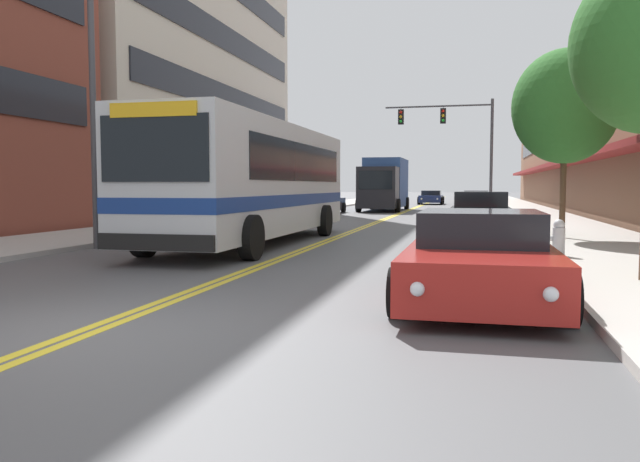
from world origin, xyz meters
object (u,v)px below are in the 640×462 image
car_navy_moving_lead (431,198)px  street_lamp_left_near (105,66)px  car_red_parked_right_foreground (480,258)px  traffic_signal_mast (455,132)px  car_white_parked_left_near (294,206)px  car_silver_parked_right_end (478,211)px  car_charcoal_parked_right_far (476,200)px  box_truck (384,184)px  car_dark_grey_parked_left_mid (324,203)px  car_black_parked_right_mid (480,216)px  city_bus (256,178)px  street_tree_right_mid (565,107)px  fire_hydrant (559,238)px

car_navy_moving_lead → street_lamp_left_near: (-5.51, -41.81, 4.06)m
car_red_parked_right_foreground → traffic_signal_mast: (-1.23, 30.18, 4.31)m
car_white_parked_left_near → car_silver_parked_right_end: bearing=-13.4°
car_white_parked_left_near → car_navy_moving_lead: bearing=79.7°
car_charcoal_parked_right_far → car_silver_parked_right_end: size_ratio=0.95×
box_truck → traffic_signal_mast: size_ratio=1.08×
car_dark_grey_parked_left_mid → car_white_parked_left_near: bearing=-89.0°
car_black_parked_right_mid → traffic_signal_mast: 19.32m
car_black_parked_right_mid → city_bus: bearing=-148.5°
traffic_signal_mast → street_lamp_left_near: size_ratio=0.88×
car_white_parked_left_near → car_silver_parked_right_end: (8.66, -2.06, -0.09)m
car_charcoal_parked_right_far → city_bus: bearing=-102.0°
city_bus → car_white_parked_left_near: city_bus is taller
car_charcoal_parked_right_far → street_lamp_left_near: street_lamp_left_near is taller
car_charcoal_parked_right_far → car_navy_moving_lead: size_ratio=0.93×
street_tree_right_mid → car_silver_parked_right_end: bearing=106.1°
car_red_parked_right_foreground → car_navy_moving_lead: car_red_parked_right_foreground is taller
traffic_signal_mast → city_bus: bearing=-102.1°
car_black_parked_right_mid → traffic_signal_mast: (-1.36, 18.81, 4.23)m
city_bus → car_black_parked_right_mid: city_bus is taller
car_black_parked_right_mid → car_navy_moving_lead: size_ratio=0.91×
car_white_parked_left_near → car_navy_moving_lead: (4.87, 26.80, -0.07)m
car_white_parked_left_near → car_red_parked_right_foreground: car_white_parked_left_near is taller
car_red_parked_right_foreground → street_lamp_left_near: bearing=151.0°
traffic_signal_mast → car_navy_moving_lead: bearing=98.4°
car_red_parked_right_foreground → car_white_parked_left_near: bearing=113.1°
city_bus → car_white_parked_left_near: bearing=101.2°
car_white_parked_left_near → car_dark_grey_parked_left_mid: 6.75m
car_navy_moving_lead → traffic_signal_mast: traffic_signal_mast is taller
car_silver_parked_right_end → traffic_signal_mast: (-1.33, 12.12, 4.34)m
car_red_parked_right_foreground → street_lamp_left_near: size_ratio=0.63×
city_bus → car_red_parked_right_foreground: (6.07, -7.57, -1.26)m
city_bus → car_silver_parked_right_end: bearing=59.5°
traffic_signal_mast → street_lamp_left_near: (-7.97, -25.07, -0.25)m
car_red_parked_right_foreground → fire_hydrant: bearing=71.5°
car_charcoal_parked_right_far → street_tree_right_mid: street_tree_right_mid is taller
car_black_parked_right_mid → fire_hydrant: (1.56, -6.34, -0.16)m
car_dark_grey_parked_left_mid → street_tree_right_mid: size_ratio=0.78×
fire_hydrant → car_charcoal_parked_right_far: bearing=92.9°
city_bus → fire_hydrant: (7.76, -2.54, -1.34)m
car_red_parked_right_foreground → traffic_signal_mast: bearing=92.3°
street_lamp_left_near → street_tree_right_mid: 12.65m
car_charcoal_parked_right_far → car_black_parked_right_mid: bearing=-89.9°
car_black_parked_right_mid → car_white_parked_left_near: bearing=134.8°
car_red_parked_right_foreground → fire_hydrant: 5.31m
car_silver_parked_right_end → street_lamp_left_near: size_ratio=0.59×
box_truck → street_lamp_left_near: 27.04m
car_red_parked_right_foreground → car_dark_grey_parked_left_mid: bearing=107.9°
box_truck → fire_hydrant: box_truck is taller
car_red_parked_right_foreground → street_tree_right_mid: street_tree_right_mid is taller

